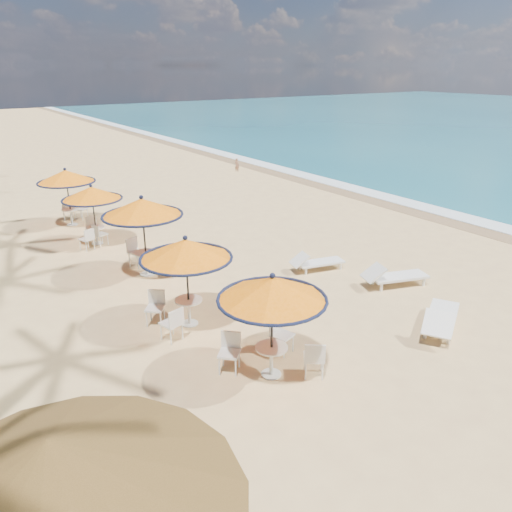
{
  "coord_description": "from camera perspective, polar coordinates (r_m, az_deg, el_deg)",
  "views": [
    {
      "loc": [
        -10.08,
        -7.3,
        6.25
      ],
      "look_at": [
        -2.62,
        3.59,
        1.2
      ],
      "focal_mm": 35.0,
      "sensor_mm": 36.0,
      "label": 1
    }
  ],
  "objects": [
    {
      "name": "person",
      "position": [
        31.83,
        -2.2,
        10.41
      ],
      "size": [
        0.32,
        0.38,
        0.88
      ],
      "primitive_type": "imported",
      "rotation": [
        0.0,
        0.0,
        1.97
      ],
      "color": "#99684E",
      "rests_on": "ground"
    },
    {
      "name": "lounger_near",
      "position": [
        13.35,
        20.39,
        -6.66
      ],
      "size": [
        2.23,
        1.67,
        0.78
      ],
      "rotation": [
        0.0,
        0.0,
        0.52
      ],
      "color": "white",
      "rests_on": "ground"
    },
    {
      "name": "foam_strip",
      "position": [
        26.72,
        13.52,
        6.83
      ],
      "size": [
        1.2,
        140.0,
        0.04
      ],
      "primitive_type": "cube",
      "color": "white",
      "rests_on": "ground"
    },
    {
      "name": "station_2",
      "position": [
        15.71,
        -12.69,
        4.66
      ],
      "size": [
        2.49,
        2.49,
        2.6
      ],
      "color": "black",
      "rests_on": "ground"
    },
    {
      "name": "station_4",
      "position": [
        21.97,
        -20.81,
        8.0
      ],
      "size": [
        2.31,
        2.37,
        2.41
      ],
      "color": "black",
      "rests_on": "ground"
    },
    {
      "name": "station_3",
      "position": [
        19.17,
        -18.25,
        6.02
      ],
      "size": [
        2.17,
        2.17,
        2.27
      ],
      "color": "black",
      "rests_on": "ground"
    },
    {
      "name": "palapa",
      "position": [
        5.68,
        -22.09,
        -22.51
      ],
      "size": [
        3.88,
        3.88,
        2.96
      ],
      "color": "brown",
      "rests_on": "ground"
    },
    {
      "name": "lounger_mid",
      "position": [
        15.57,
        15.36,
        -2.17
      ],
      "size": [
        2.13,
        1.25,
        0.73
      ],
      "rotation": [
        0.0,
        0.0,
        -0.32
      ],
      "color": "white",
      "rests_on": "ground"
    },
    {
      "name": "ground",
      "position": [
        13.93,
        17.63,
        -6.8
      ],
      "size": [
        160.0,
        160.0,
        0.0
      ],
      "primitive_type": "plane",
      "color": "tan",
      "rests_on": "ground"
    },
    {
      "name": "station_1",
      "position": [
        12.33,
        -8.33,
        -0.25
      ],
      "size": [
        2.32,
        2.32,
        2.42
      ],
      "color": "black",
      "rests_on": "ground"
    },
    {
      "name": "lounger_far",
      "position": [
        16.28,
        6.81,
        -0.65
      ],
      "size": [
        1.88,
        0.97,
        0.64
      ],
      "rotation": [
        0.0,
        0.0,
        -0.24
      ],
      "color": "white",
      "rests_on": "ground"
    },
    {
      "name": "station_0",
      "position": [
        10.25,
        1.93,
        -5.13
      ],
      "size": [
        2.29,
        2.29,
        2.39
      ],
      "color": "black",
      "rests_on": "ground"
    },
    {
      "name": "wetsand_band",
      "position": [
        26.08,
        12.17,
        6.6
      ],
      "size": [
        1.4,
        140.0,
        0.02
      ],
      "primitive_type": "cube",
      "color": "olive",
      "rests_on": "ground"
    }
  ]
}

